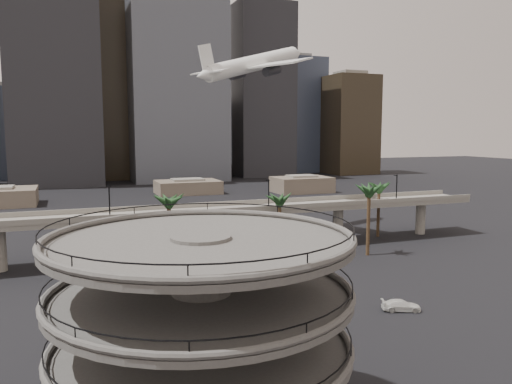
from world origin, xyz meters
name	(u,v)px	position (x,y,z in m)	size (l,w,h in m)	color
parking_ramp	(202,321)	(-13.00, -4.00, 9.84)	(22.20, 22.20, 17.35)	#4E4B49
overpass	(189,217)	(0.00, 55.00, 7.34)	(130.00, 9.30, 14.70)	slate
palm_trees	(307,196)	(21.48, 47.47, 11.30)	(54.40, 18.40, 14.00)	#48331F
low_buildings	(152,190)	(6.89, 142.30, 2.86)	(135.00, 27.50, 6.80)	#66594B
skyline	(142,94)	(15.11, 217.08, 42.54)	(269.00, 86.00, 116.40)	#826D59
airborne_jet	(253,64)	(20.11, 72.99, 39.39)	(33.63, 30.93, 12.31)	white
car_a	(300,301)	(7.16, 20.82, 0.73)	(1.73, 4.29, 1.46)	#B83F1A
car_b	(301,320)	(4.33, 14.73, 0.76)	(1.62, 4.64, 1.53)	black
car_c	(401,305)	(19.08, 14.55, 0.74)	(2.07, 5.09, 1.48)	silver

